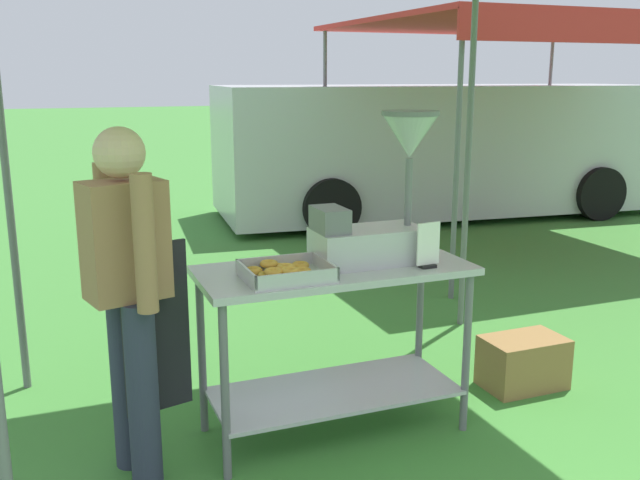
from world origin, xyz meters
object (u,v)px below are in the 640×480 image
donut_tray (286,273)px  vendor (129,288)px  donut_cart (334,315)px  menu_sign (428,249)px  neighbour_tent (523,28)px  donut_fryer (380,204)px  supply_crate (523,362)px  van_silver (439,148)px

donut_tray → vendor: bearing=175.5°
donut_cart → menu_sign: (0.42, -0.18, 0.35)m
donut_tray → neighbour_tent: (3.65, 3.19, 1.37)m
donut_fryer → menu_sign: size_ratio=3.33×
donut_cart → menu_sign: 0.58m
donut_tray → menu_sign: size_ratio=1.78×
donut_tray → donut_fryer: donut_fryer is taller
donut_tray → supply_crate: 1.73m
menu_sign → supply_crate: bearing=17.6°
vendor → neighbour_tent: size_ratio=0.48×
donut_fryer → neighbour_tent: 4.51m
van_silver → donut_tray: bearing=-127.1°
donut_cart → donut_fryer: bearing=2.0°
neighbour_tent → donut_fryer: bearing=-135.2°
donut_fryer → supply_crate: size_ratio=1.58×
donut_tray → neighbour_tent: neighbour_tent is taller
supply_crate → van_silver: van_silver is taller
van_silver → neighbour_tent: bearing=-96.6°
supply_crate → neighbour_tent: neighbour_tent is taller
donut_cart → donut_fryer: (0.25, 0.01, 0.55)m
supply_crate → neighbour_tent: size_ratio=0.14×
vendor → supply_crate: 2.38m
menu_sign → neighbour_tent: size_ratio=0.07×
donut_fryer → supply_crate: (1.00, 0.08, -1.03)m
donut_tray → donut_fryer: (0.54, 0.11, 0.27)m
supply_crate → donut_tray: bearing=-173.2°
menu_sign → vendor: 1.43m
vendor → donut_fryer: bearing=2.4°
supply_crate → neighbour_tent: 4.25m
donut_fryer → van_silver: size_ratio=0.13×
donut_tray → donut_cart: bearing=19.0°
donut_cart → neighbour_tent: size_ratio=0.41×
menu_sign → donut_tray: bearing=173.7°
menu_sign → supply_crate: size_ratio=0.47×
donut_tray → vendor: (-0.71, 0.06, -0.01)m
donut_cart → van_silver: size_ratio=0.23×
donut_cart → menu_sign: menu_sign is taller
menu_sign → van_silver: 6.07m
donut_tray → donut_fryer: bearing=11.4°
supply_crate → vendor: bearing=-176.7°
menu_sign → neighbour_tent: bearing=48.1°
menu_sign → vendor: vendor is taller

